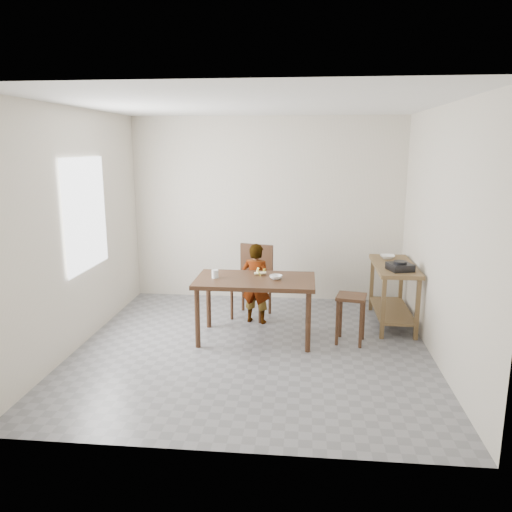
# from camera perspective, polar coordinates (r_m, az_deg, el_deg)

# --- Properties ---
(floor) EXTENTS (4.00, 4.00, 0.04)m
(floor) POSITION_cam_1_polar(r_m,az_deg,el_deg) (5.84, -0.40, -10.68)
(floor) COLOR slate
(floor) RESTS_ON ground
(ceiling) EXTENTS (4.00, 4.00, 0.04)m
(ceiling) POSITION_cam_1_polar(r_m,az_deg,el_deg) (5.39, -0.45, 17.21)
(ceiling) COLOR white
(ceiling) RESTS_ON wall_back
(wall_back) EXTENTS (4.00, 0.04, 2.70)m
(wall_back) POSITION_cam_1_polar(r_m,az_deg,el_deg) (7.44, 1.25, 5.32)
(wall_back) COLOR beige
(wall_back) RESTS_ON ground
(wall_front) EXTENTS (4.00, 0.04, 2.70)m
(wall_front) POSITION_cam_1_polar(r_m,az_deg,el_deg) (3.49, -3.98, -2.92)
(wall_front) COLOR beige
(wall_front) RESTS_ON ground
(wall_left) EXTENTS (0.04, 4.00, 2.70)m
(wall_left) POSITION_cam_1_polar(r_m,az_deg,el_deg) (6.01, -19.98, 2.86)
(wall_left) COLOR beige
(wall_left) RESTS_ON ground
(wall_right) EXTENTS (0.04, 4.00, 2.70)m
(wall_right) POSITION_cam_1_polar(r_m,az_deg,el_deg) (5.61, 20.59, 2.17)
(wall_right) COLOR beige
(wall_right) RESTS_ON ground
(window_pane) EXTENTS (0.02, 1.10, 1.30)m
(window_pane) POSITION_cam_1_polar(r_m,az_deg,el_deg) (6.14, -18.86, 4.55)
(window_pane) COLOR white
(window_pane) RESTS_ON wall_left
(dining_table) EXTENTS (1.40, 0.80, 0.75)m
(dining_table) POSITION_cam_1_polar(r_m,az_deg,el_deg) (5.98, -0.10, -6.07)
(dining_table) COLOR #3C2415
(dining_table) RESTS_ON floor
(prep_counter) EXTENTS (0.50, 1.20, 0.80)m
(prep_counter) POSITION_cam_1_polar(r_m,az_deg,el_deg) (6.71, 15.36, -4.23)
(prep_counter) COLOR brown
(prep_counter) RESTS_ON floor
(child) EXTENTS (0.43, 0.33, 1.06)m
(child) POSITION_cam_1_polar(r_m,az_deg,el_deg) (6.48, 0.00, -3.15)
(child) COLOR white
(child) RESTS_ON floor
(dining_chair) EXTENTS (0.57, 0.57, 0.96)m
(dining_chair) POSITION_cam_1_polar(r_m,az_deg,el_deg) (6.72, -0.56, -3.01)
(dining_chair) COLOR #3C2415
(dining_chair) RESTS_ON floor
(stool) EXTENTS (0.39, 0.39, 0.58)m
(stool) POSITION_cam_1_polar(r_m,az_deg,el_deg) (6.00, 10.75, -7.08)
(stool) COLOR #3C2415
(stool) RESTS_ON floor
(glass_tumbler) EXTENTS (0.08, 0.08, 0.10)m
(glass_tumbler) POSITION_cam_1_polar(r_m,az_deg,el_deg) (5.90, -4.70, -2.05)
(glass_tumbler) COLOR silver
(glass_tumbler) RESTS_ON dining_table
(small_bowl) EXTENTS (0.16, 0.16, 0.05)m
(small_bowl) POSITION_cam_1_polar(r_m,az_deg,el_deg) (5.84, 2.29, -2.42)
(small_bowl) COLOR white
(small_bowl) RESTS_ON dining_table
(banana) EXTENTS (0.17, 0.12, 0.06)m
(banana) POSITION_cam_1_polar(r_m,az_deg,el_deg) (6.02, 0.48, -1.93)
(banana) COLOR #EDD153
(banana) RESTS_ON dining_table
(serving_bowl) EXTENTS (0.21, 0.21, 0.05)m
(serving_bowl) POSITION_cam_1_polar(r_m,az_deg,el_deg) (6.89, 14.78, -0.09)
(serving_bowl) COLOR white
(serving_bowl) RESTS_ON prep_counter
(gas_burner) EXTENTS (0.33, 0.33, 0.09)m
(gas_burner) POSITION_cam_1_polar(r_m,az_deg,el_deg) (6.28, 16.14, -1.20)
(gas_burner) COLOR black
(gas_burner) RESTS_ON prep_counter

